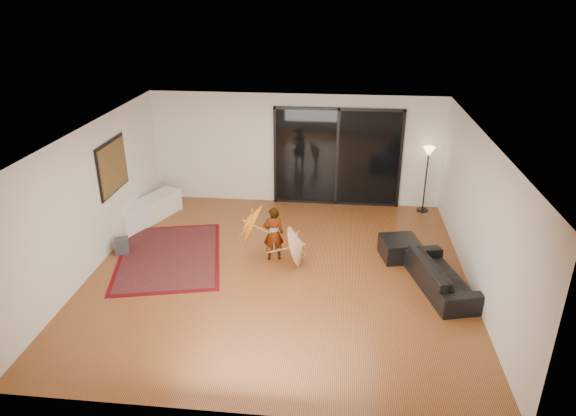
# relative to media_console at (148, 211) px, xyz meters

# --- Properties ---
(floor) EXTENTS (7.00, 7.00, 0.00)m
(floor) POSITION_rel_media_console_xyz_m (3.25, -1.98, -0.26)
(floor) COLOR #A0562B
(floor) RESTS_ON ground
(ceiling) EXTENTS (7.00, 7.00, 0.00)m
(ceiling) POSITION_rel_media_console_xyz_m (3.25, -1.98, 2.44)
(ceiling) COLOR white
(ceiling) RESTS_ON wall_back
(wall_back) EXTENTS (7.00, 0.00, 7.00)m
(wall_back) POSITION_rel_media_console_xyz_m (3.25, 1.52, 1.09)
(wall_back) COLOR silver
(wall_back) RESTS_ON floor
(wall_front) EXTENTS (7.00, 0.00, 7.00)m
(wall_front) POSITION_rel_media_console_xyz_m (3.25, -5.48, 1.09)
(wall_front) COLOR silver
(wall_front) RESTS_ON floor
(wall_left) EXTENTS (0.00, 7.00, 7.00)m
(wall_left) POSITION_rel_media_console_xyz_m (-0.25, -1.98, 1.09)
(wall_left) COLOR silver
(wall_left) RESTS_ON floor
(wall_right) EXTENTS (0.00, 7.00, 7.00)m
(wall_right) POSITION_rel_media_console_xyz_m (6.75, -1.98, 1.09)
(wall_right) COLOR silver
(wall_right) RESTS_ON floor
(sliding_door) EXTENTS (3.06, 0.07, 2.40)m
(sliding_door) POSITION_rel_media_console_xyz_m (4.25, 1.49, 0.94)
(sliding_door) COLOR black
(sliding_door) RESTS_ON wall_back
(painting) EXTENTS (0.04, 1.28, 1.08)m
(painting) POSITION_rel_media_console_xyz_m (-0.21, -0.98, 1.39)
(painting) COLOR black
(painting) RESTS_ON wall_left
(media_console) EXTENTS (1.12, 1.89, 0.51)m
(media_console) POSITION_rel_media_console_xyz_m (0.00, 0.00, 0.00)
(media_console) COLOR white
(media_console) RESTS_ON floor
(speaker) EXTENTS (0.35, 0.35, 0.31)m
(speaker) POSITION_rel_media_console_xyz_m (0.00, -1.53, -0.10)
(speaker) COLOR #424244
(speaker) RESTS_ON floor
(persian_rug) EXTENTS (2.57, 3.16, 0.02)m
(persian_rug) POSITION_rel_media_console_xyz_m (1.00, -1.59, -0.25)
(persian_rug) COLOR #58070E
(persian_rug) RESTS_ON floor
(sofa) EXTENTS (1.18, 1.98, 0.54)m
(sofa) POSITION_rel_media_console_xyz_m (6.20, -2.21, 0.01)
(sofa) COLOR black
(sofa) RESTS_ON floor
(ottoman) EXTENTS (0.84, 0.84, 0.40)m
(ottoman) POSITION_rel_media_console_xyz_m (5.58, -1.13, -0.06)
(ottoman) COLOR black
(ottoman) RESTS_ON floor
(floor_lamp) EXTENTS (0.27, 0.27, 1.59)m
(floor_lamp) POSITION_rel_media_console_xyz_m (6.35, 1.27, 1.00)
(floor_lamp) COLOR black
(floor_lamp) RESTS_ON floor
(child) EXTENTS (0.45, 0.35, 1.11)m
(child) POSITION_rel_media_console_xyz_m (3.09, -1.45, 0.30)
(child) COLOR #999999
(child) RESTS_ON floor
(parasol_orange) EXTENTS (0.52, 0.86, 0.88)m
(parasol_orange) POSITION_rel_media_console_xyz_m (2.54, -1.50, 0.48)
(parasol_orange) COLOR orange
(parasol_orange) RESTS_ON child
(parasol_white) EXTENTS (0.53, 0.79, 0.87)m
(parasol_white) POSITION_rel_media_console_xyz_m (3.69, -1.60, 0.25)
(parasol_white) COLOR beige
(parasol_white) RESTS_ON floor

